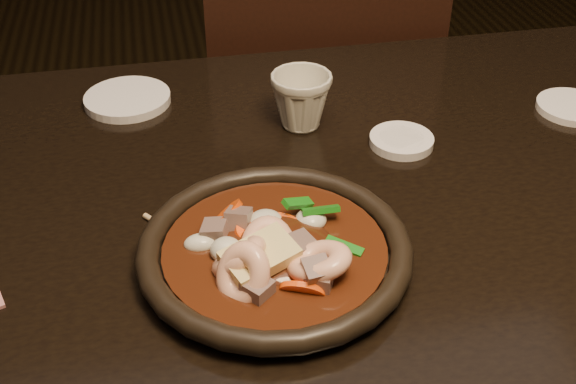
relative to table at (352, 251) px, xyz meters
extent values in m
cube|color=black|center=(0.00, 0.00, 0.06)|extent=(1.60, 0.90, 0.04)
cube|color=black|center=(0.11, 0.71, -0.20)|extent=(0.50, 0.50, 0.04)
cylinder|color=black|center=(0.31, 0.89, -0.45)|extent=(0.04, 0.04, 0.45)
cylinder|color=black|center=(0.28, 0.51, -0.45)|extent=(0.04, 0.04, 0.45)
cylinder|color=black|center=(-0.07, 0.92, -0.45)|extent=(0.04, 0.04, 0.45)
cylinder|color=black|center=(-0.10, 0.54, -0.45)|extent=(0.04, 0.04, 0.45)
cube|color=black|center=(0.09, 0.51, 0.07)|extent=(0.44, 0.07, 0.49)
cylinder|color=black|center=(-0.12, -0.09, 0.08)|extent=(0.28, 0.28, 0.01)
torus|color=black|center=(-0.12, -0.09, 0.10)|extent=(0.30, 0.30, 0.03)
cylinder|color=#37170A|center=(-0.12, -0.09, 0.09)|extent=(0.25, 0.25, 0.01)
ellipsoid|color=#37170A|center=(-0.12, -0.09, 0.09)|extent=(0.14, 0.13, 0.04)
torus|color=#FFC5A1|center=(-0.16, -0.11, 0.11)|extent=(0.08, 0.08, 0.06)
torus|color=#FFC5A1|center=(-0.16, -0.14, 0.11)|extent=(0.08, 0.08, 0.06)
torus|color=#FFC5A1|center=(-0.13, -0.09, 0.10)|extent=(0.07, 0.07, 0.05)
torus|color=#FFC5A1|center=(-0.08, -0.14, 0.11)|extent=(0.08, 0.08, 0.04)
cube|color=#7D635B|center=(-0.09, -0.15, 0.11)|extent=(0.03, 0.03, 0.03)
cube|color=#7D635B|center=(-0.09, -0.10, 0.11)|extent=(0.04, 0.04, 0.04)
cube|color=#7D635B|center=(-0.08, -0.15, 0.10)|extent=(0.04, 0.04, 0.02)
cube|color=#7D635B|center=(-0.10, -0.09, 0.10)|extent=(0.04, 0.04, 0.03)
cube|color=#7D635B|center=(-0.15, -0.04, 0.11)|extent=(0.04, 0.04, 0.03)
cube|color=#7D635B|center=(-0.15, -0.15, 0.10)|extent=(0.04, 0.04, 0.02)
cube|color=#7D635B|center=(-0.18, -0.05, 0.10)|extent=(0.04, 0.04, 0.03)
cylinder|color=#F44407|center=(-0.10, -0.16, 0.10)|extent=(0.05, 0.04, 0.05)
cylinder|color=#F44407|center=(-0.14, -0.05, 0.10)|extent=(0.06, 0.06, 0.02)
cylinder|color=#F44407|center=(-0.16, -0.04, 0.10)|extent=(0.06, 0.06, 0.04)
cylinder|color=#F44407|center=(-0.16, -0.03, 0.11)|extent=(0.06, 0.06, 0.04)
cylinder|color=#F44407|center=(-0.10, -0.05, 0.10)|extent=(0.06, 0.06, 0.03)
cube|color=#197416|center=(-0.11, -0.08, 0.10)|extent=(0.02, 0.04, 0.02)
cube|color=#197416|center=(-0.04, -0.10, 0.10)|extent=(0.04, 0.04, 0.01)
cube|color=#197416|center=(-0.08, -0.03, 0.11)|extent=(0.04, 0.03, 0.03)
cube|color=#197416|center=(-0.12, -0.09, 0.10)|extent=(0.03, 0.05, 0.01)
cube|color=#197416|center=(-0.06, -0.05, 0.11)|extent=(0.04, 0.02, 0.01)
cube|color=#197416|center=(-0.12, -0.09, 0.11)|extent=(0.03, 0.04, 0.03)
ellipsoid|color=beige|center=(-0.12, -0.04, 0.10)|extent=(0.04, 0.04, 0.03)
ellipsoid|color=beige|center=(-0.07, -0.05, 0.10)|extent=(0.04, 0.04, 0.02)
ellipsoid|color=beige|center=(-0.17, -0.09, 0.10)|extent=(0.04, 0.03, 0.03)
ellipsoid|color=beige|center=(-0.20, -0.06, 0.10)|extent=(0.04, 0.03, 0.02)
ellipsoid|color=beige|center=(-0.12, -0.08, 0.10)|extent=(0.03, 0.04, 0.02)
cube|color=#F4E191|center=(-0.14, -0.12, 0.12)|extent=(0.09, 0.08, 0.03)
cylinder|color=white|center=(0.10, 0.12, 0.08)|extent=(0.09, 0.09, 0.01)
cylinder|color=white|center=(-0.27, 0.32, 0.08)|extent=(0.13, 0.13, 0.01)
cylinder|color=white|center=(0.38, 0.16, 0.08)|extent=(0.11, 0.11, 0.01)
imported|color=beige|center=(-0.03, 0.20, 0.12)|extent=(0.09, 0.09, 0.09)
cylinder|color=tan|center=(-0.18, -0.07, 0.08)|extent=(0.15, 0.18, 0.01)
cylinder|color=tan|center=(-0.19, -0.07, 0.08)|extent=(0.15, 0.18, 0.01)
camera|label=1|loc=(-0.22, -0.68, 0.61)|focal=45.00mm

